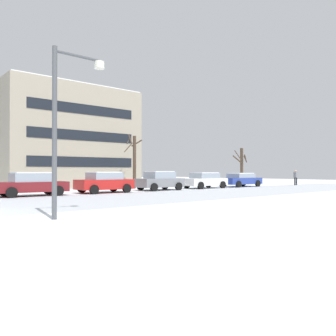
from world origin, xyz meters
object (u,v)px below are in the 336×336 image
object	(u,v)px
street_lamp	(65,114)
parked_car_gray	(160,181)
parked_car_red	(104,182)
parked_car_blue	(241,180)
pedestrian_crossing	(296,176)
parked_car_white	(205,180)
parked_car_maroon	(31,184)

from	to	relation	value
street_lamp	parked_car_gray	bearing A→B (deg)	40.76
parked_car_red	parked_car_blue	bearing A→B (deg)	-0.55
parked_car_gray	parked_car_blue	size ratio (longest dim) A/B	0.84
pedestrian_crossing	parked_car_gray	bearing A→B (deg)	174.71
parked_car_red	parked_car_white	distance (m)	10.27
street_lamp	pedestrian_crossing	world-z (taller)	street_lamp
parked_car_gray	street_lamp	bearing A→B (deg)	-139.24
street_lamp	parked_car_red	size ratio (longest dim) A/B	1.41
parked_car_maroon	parked_car_white	size ratio (longest dim) A/B	1.00
parked_car_maroon	parked_car_red	distance (m)	5.13
parked_car_maroon	parked_car_blue	size ratio (longest dim) A/B	0.94
parked_car_maroon	parked_car_white	world-z (taller)	parked_car_maroon
pedestrian_crossing	parked_car_white	bearing A→B (deg)	173.20
parked_car_maroon	parked_car_blue	xyz separation A→B (m)	(20.53, -0.22, -0.04)
street_lamp	parked_car_maroon	bearing A→B (deg)	76.62
parked_car_maroon	parked_car_gray	bearing A→B (deg)	-0.12
parked_car_red	pedestrian_crossing	xyz separation A→B (m)	(23.18, -1.62, 0.21)
parked_car_gray	parked_car_white	bearing A→B (deg)	-1.45
parked_car_maroon	parked_car_red	bearing A→B (deg)	-0.77
street_lamp	parked_car_white	xyz separation A→B (m)	(18.05, 11.01, -2.73)
parked_car_white	parked_car_maroon	bearing A→B (deg)	179.44
parked_car_red	parked_car_gray	bearing A→B (deg)	0.53
parked_car_gray	parked_car_blue	bearing A→B (deg)	-1.09
parked_car_maroon	pedestrian_crossing	bearing A→B (deg)	-3.42
street_lamp	parked_car_blue	world-z (taller)	street_lamp
parked_car_white	pedestrian_crossing	size ratio (longest dim) A/B	2.56
parked_car_white	parked_car_blue	world-z (taller)	parked_car_white
street_lamp	parked_car_maroon	xyz separation A→B (m)	(2.65, 11.16, -2.71)
street_lamp	pedestrian_crossing	bearing A→B (deg)	17.00
parked_car_blue	parked_car_white	bearing A→B (deg)	179.27
parked_car_white	pedestrian_crossing	xyz separation A→B (m)	(12.91, -1.54, 0.24)
parked_car_maroon	parked_car_blue	distance (m)	20.53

